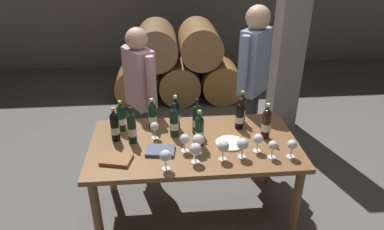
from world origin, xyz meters
The scene contains 30 objects.
ground_plane centered at (0.00, 0.00, 0.00)m, with size 14.00×14.00×0.00m, color #66635E.
barrel_stack centered at (0.00, 2.60, 0.52)m, with size 1.86×0.90×1.15m.
stone_pillar centered at (1.30, 1.60, 1.30)m, with size 0.32×0.32×2.60m, color gray.
dining_table centered at (0.00, 0.00, 0.67)m, with size 1.70×0.90×0.76m.
wine_bottle_0 centered at (0.60, 0.03, 0.89)m, with size 0.07×0.07×0.31m.
wine_bottle_1 centered at (0.42, 0.20, 0.88)m, with size 0.07×0.07×0.28m.
wine_bottle_2 centered at (-0.50, 0.05, 0.90)m, with size 0.07×0.07×0.32m.
wine_bottle_3 centered at (-0.34, 0.28, 0.88)m, with size 0.07×0.07×0.28m.
wine_bottle_4 centered at (0.04, 0.15, 0.90)m, with size 0.07×0.07×0.32m.
wine_bottle_5 centered at (-0.60, 0.26, 0.88)m, with size 0.07×0.07×0.28m.
wine_bottle_6 centered at (-0.64, 0.10, 0.89)m, with size 0.07×0.07×0.30m.
wine_bottle_7 centered at (-0.14, 0.26, 0.89)m, with size 0.07×0.07×0.31m.
wine_bottle_8 centered at (0.45, 0.32, 0.89)m, with size 0.07×0.07×0.30m.
wine_bottle_9 centered at (-0.16, 0.13, 0.89)m, with size 0.07×0.07×0.30m.
wine_bottle_10 centered at (0.04, -0.04, 0.89)m, with size 0.07×0.07×0.31m.
wine_glass_0 centered at (0.72, -0.27, 0.87)m, with size 0.08×0.08×0.15m.
wine_glass_1 centered at (0.19, -0.26, 0.87)m, with size 0.09×0.09×0.16m.
wine_glass_2 centered at (0.02, -0.15, 0.87)m, with size 0.09×0.09×0.16m.
wine_glass_3 centered at (-0.24, -0.35, 0.87)m, with size 0.09×0.09×0.16m.
wine_glass_4 centered at (-0.02, -0.28, 0.87)m, with size 0.09×0.09×0.16m.
wine_glass_5 centered at (0.57, -0.27, 0.86)m, with size 0.07×0.07×0.15m.
wine_glass_6 centered at (0.48, -0.17, 0.87)m, with size 0.08×0.08×0.15m.
wine_glass_7 centered at (-0.08, -0.12, 0.87)m, with size 0.08×0.08×0.15m.
wine_glass_8 centered at (0.34, -0.24, 0.87)m, with size 0.09×0.09×0.16m.
wine_glass_9 centered at (-0.32, 0.10, 0.86)m, with size 0.07×0.07×0.15m.
tasting_notebook centered at (-0.61, -0.21, 0.77)m, with size 0.22×0.16×0.03m, color #936038.
leather_ledger centered at (-0.28, -0.12, 0.77)m, with size 0.22×0.16×0.03m, color #4C5670.
serving_plate centered at (0.29, -0.05, 0.77)m, with size 0.24×0.24×0.01m, color white.
sommelier_presenting centered at (0.65, 0.75, 1.04)m, with size 0.35×0.39×1.72m.
taster_seated_left centered at (-0.46, 0.72, 0.92)m, with size 0.32×0.43×1.54m.
Camera 1 is at (-0.23, -2.43, 2.29)m, focal length 32.74 mm.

